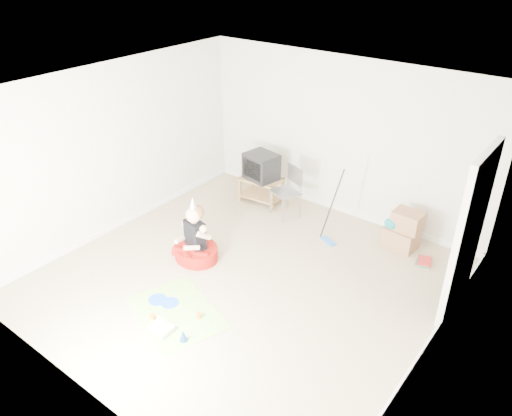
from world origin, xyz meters
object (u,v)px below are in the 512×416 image
Objects in this scene: folding_chair at (286,192)px; crt_tv at (261,166)px; birthday_cake at (161,329)px; tv_stand at (261,188)px; seated_woman at (196,245)px; cardboard_boxes at (403,230)px.

crt_tv is at bearing 165.83° from folding_chair.
crt_tv reaches higher than birthday_cake.
tv_stand is 0.75× the size of seated_woman.
cardboard_boxes is 2.16× the size of birthday_cake.
cardboard_boxes is 3.08m from seated_woman.
cardboard_boxes reaches higher than birthday_cake.
seated_woman reaches higher than crt_tv.
seated_woman is at bearing -99.69° from folding_chair.
folding_chair is 1.87m from seated_woman.
seated_woman is 3.58× the size of birthday_cake.
crt_tv reaches higher than tv_stand.
crt_tv is at bearing 107.13° from birthday_cake.
tv_stand is 1.24× the size of cardboard_boxes.
seated_woman is at bearing -137.01° from cardboard_boxes.
crt_tv is 0.68m from folding_chair.
cardboard_boxes is at bearing 2.59° from tv_stand.
cardboard_boxes is 3.81m from birthday_cake.
seated_woman reaches higher than birthday_cake.
folding_chair is at bearing -172.01° from cardboard_boxes.
seated_woman is 1.57m from birthday_cake.
cardboard_boxes is (1.94, 0.27, -0.15)m from folding_chair.
birthday_cake is at bearing -72.87° from tv_stand.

